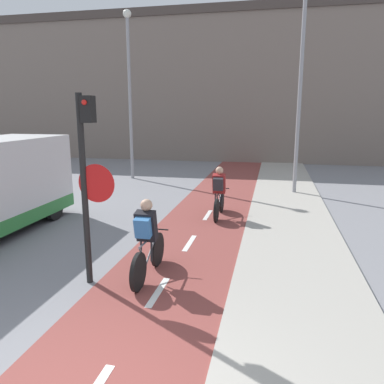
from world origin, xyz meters
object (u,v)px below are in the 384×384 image
Objects in this scene: street_lamp_sidewalk at (301,68)px; cyclist_far at (219,194)px; street_lamp_far at (129,80)px; cyclist_near at (147,242)px; traffic_light_pole at (87,170)px.

street_lamp_sidewalk reaches higher than cyclist_far.
cyclist_near is (4.18, -10.08, -3.72)m from street_lamp_far.
cyclist_near is 4.43m from cyclist_far.
street_lamp_sidewalk is at bearing 65.39° from traffic_light_pole.
traffic_light_pole is 0.44× the size of street_lamp_sidewalk.
cyclist_far is at bearing 71.18° from traffic_light_pole.
cyclist_far is at bearing -49.40° from street_lamp_far.
street_lamp_far is at bearing 165.95° from street_lamp_sidewalk.
traffic_light_pole is 1.91× the size of cyclist_far.
traffic_light_pole reaches higher than cyclist_far.
street_lamp_sidewalk is (3.96, 8.64, 2.50)m from traffic_light_pole.
traffic_light_pole is 1.68m from cyclist_near.
traffic_light_pole is 11.21m from street_lamp_far.
cyclist_near is (0.91, 0.37, -1.36)m from traffic_light_pole.
cyclist_near is at bearing -67.45° from street_lamp_far.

